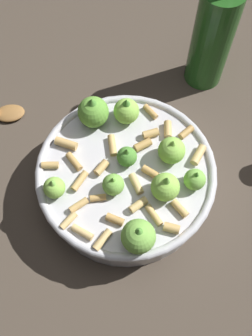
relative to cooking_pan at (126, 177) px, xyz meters
name	(u,v)px	position (x,y,z in m)	size (l,w,h in m)	color
ground_plane	(126,187)	(0.00, 0.00, -0.04)	(2.40, 2.40, 0.00)	#42382D
cooking_pan	(126,177)	(0.00, 0.00, 0.00)	(0.27, 0.27, 0.12)	#B7B7BC
olive_oil_bottle	(215,37)	(0.00, 0.27, 0.06)	(0.07, 0.07, 0.24)	#1E4C19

